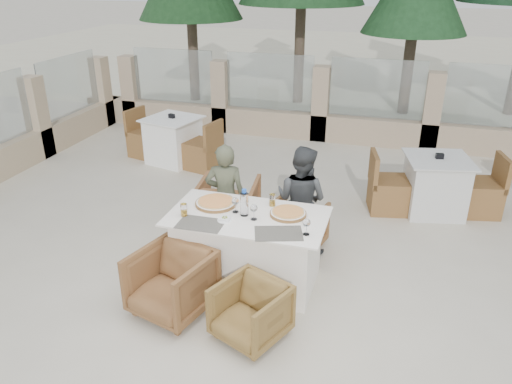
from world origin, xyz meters
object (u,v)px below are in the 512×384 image
(water_bottle, at_px, (244,202))
(wine_glass_near, at_px, (254,211))
(bg_table_a, at_px, (173,140))
(beer_glass_right, at_px, (272,200))
(armchair_near_right, at_px, (250,312))
(bg_table_b, at_px, (435,185))
(pizza_left, at_px, (216,202))
(wine_glass_centre, at_px, (235,204))
(diner_left, at_px, (226,197))
(pizza_right, at_px, (288,213))
(wine_glass_corner, at_px, (306,226))
(beer_glass_left, at_px, (184,210))
(armchair_far_left, at_px, (228,205))
(armchair_near_left, at_px, (172,283))
(armchair_far_right, at_px, (296,226))
(diner_right, at_px, (301,200))
(olive_dish, at_px, (225,219))
(dining_table, at_px, (248,248))

(water_bottle, bearing_deg, wine_glass_near, -27.96)
(bg_table_a, bearing_deg, beer_glass_right, -34.52)
(armchair_near_right, distance_m, bg_table_b, 3.52)
(water_bottle, bearing_deg, pizza_left, 157.97)
(wine_glass_centre, bearing_deg, bg_table_a, 125.51)
(diner_left, bearing_deg, pizza_right, 139.01)
(beer_glass_right, relative_size, bg_table_b, 0.08)
(wine_glass_corner, height_order, diner_left, diner_left)
(water_bottle, height_order, bg_table_b, water_bottle)
(beer_glass_left, bearing_deg, armchair_far_left, 87.95)
(water_bottle, distance_m, bg_table_b, 3.04)
(wine_glass_corner, bearing_deg, beer_glass_right, 132.43)
(beer_glass_right, bearing_deg, water_bottle, -126.22)
(wine_glass_centre, bearing_deg, armchair_far_left, 113.91)
(beer_glass_left, distance_m, armchair_near_left, 0.74)
(water_bottle, distance_m, armchair_far_right, 1.07)
(wine_glass_corner, xyz_separation_m, beer_glass_left, (-1.26, 0.03, -0.03))
(wine_glass_corner, height_order, bg_table_b, wine_glass_corner)
(beer_glass_left, xyz_separation_m, armchair_far_right, (0.95, 0.98, -0.55))
(wine_glass_near, distance_m, beer_glass_left, 0.71)
(water_bottle, relative_size, wine_glass_centre, 1.56)
(beer_glass_left, xyz_separation_m, diner_left, (0.15, 0.80, -0.20))
(armchair_far_right, distance_m, diner_right, 0.36)
(diner_left, height_order, bg_table_a, diner_left)
(pizza_right, relative_size, wine_glass_near, 2.01)
(pizza_left, xyz_separation_m, bg_table_a, (-1.86, 2.86, -0.41))
(wine_glass_corner, bearing_deg, olive_dish, 176.84)
(armchair_near_left, xyz_separation_m, bg_table_a, (-1.72, 3.71, 0.07))
(beer_glass_left, xyz_separation_m, olive_dish, (0.43, 0.02, -0.04))
(wine_glass_centre, height_order, diner_left, diner_left)
(diner_left, bearing_deg, armchair_near_right, 106.01)
(armchair_far_right, bearing_deg, beer_glass_left, 59.83)
(beer_glass_left, bearing_deg, pizza_left, 57.19)
(pizza_right, bearing_deg, armchair_far_right, 94.49)
(armchair_near_left, bearing_deg, diner_left, 102.09)
(wine_glass_corner, bearing_deg, pizza_right, 126.71)
(water_bottle, bearing_deg, pizza_right, 16.52)
(pizza_left, height_order, armchair_near_right, pizza_left)
(armchair_far_left, height_order, diner_left, diner_left)
(wine_glass_corner, relative_size, armchair_near_right, 0.31)
(water_bottle, bearing_deg, beer_glass_right, 53.78)
(beer_glass_left, bearing_deg, wine_glass_near, 10.15)
(wine_glass_near, bearing_deg, dining_table, 143.20)
(armchair_far_left, bearing_deg, diner_right, 160.07)
(wine_glass_near, xyz_separation_m, armchair_far_left, (-0.65, 1.07, -0.53))
(diner_left, distance_m, bg_table_b, 2.91)
(bg_table_a, bearing_deg, bg_table_b, 3.52)
(wine_glass_near, relative_size, armchair_far_right, 0.29)
(olive_dish, bearing_deg, beer_glass_right, 51.75)
(armchair_near_right, xyz_separation_m, bg_table_b, (1.63, 3.12, 0.12))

